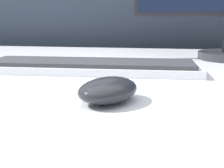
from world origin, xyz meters
TOP-DOWN VIEW (x-y plane):
  - partition_panel at (0.00, 0.66)m, footprint 5.00×0.03m
  - computer_mouse_near at (-0.04, -0.23)m, footprint 0.10×0.12m
  - keyboard at (-0.12, 0.00)m, footprint 0.46×0.15m

SIDE VIEW (x-z plane):
  - partition_panel at x=0.00m, z-range 0.00..1.13m
  - keyboard at x=-0.12m, z-range 0.77..0.80m
  - computer_mouse_near at x=-0.04m, z-range 0.77..0.81m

